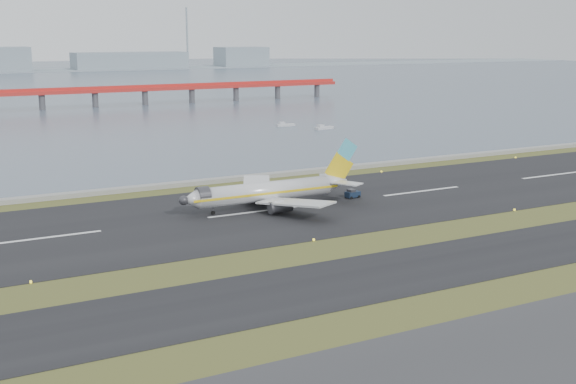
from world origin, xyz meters
name	(u,v)px	position (x,y,z in m)	size (l,w,h in m)	color
ground	(337,253)	(0.00, 0.00, 0.00)	(1000.00, 1000.00, 0.00)	#344819
taxiway_strip	(381,275)	(0.00, -12.00, 0.05)	(1000.00, 18.00, 0.10)	black
runway_strip	(256,212)	(0.00, 30.00, 0.05)	(1000.00, 45.00, 0.10)	black
seawall	(201,182)	(0.00, 60.00, 0.50)	(1000.00, 2.50, 1.00)	gray
red_pier	(95,92)	(20.00, 250.00, 7.28)	(260.00, 5.00, 10.20)	red
airliner	(272,191)	(4.21, 31.67, 3.46)	(38.52, 32.89, 12.80)	silver
pushback_tug	(352,194)	(23.04, 31.59, 0.95)	(3.28, 2.19, 1.97)	#142137
workboat_near	(324,128)	(74.23, 130.74, 0.57)	(7.75, 3.64, 1.81)	silver
workboat_far	(285,125)	(66.12, 145.32, 0.52)	(7.00, 2.79, 1.66)	silver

